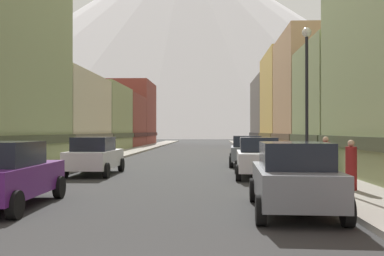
{
  "coord_description": "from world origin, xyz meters",
  "views": [
    {
      "loc": [
        1.76,
        -4.13,
        2.06
      ],
      "look_at": [
        -0.14,
        37.07,
        2.34
      ],
      "focal_mm": 41.85,
      "sensor_mm": 36.0,
      "label": 1
    }
  ],
  "objects_px": {
    "car_left_0": "(5,174)",
    "streetlamp_right": "(307,81)",
    "car_right_1": "(258,157)",
    "pedestrian_1": "(351,167)",
    "car_right_0": "(294,177)",
    "pedestrian_2": "(326,159)",
    "car_left_1": "(95,156)",
    "potted_plant_0": "(326,162)",
    "car_right_2": "(247,151)",
    "potted_plant_1": "(28,160)"
  },
  "relations": [
    {
      "from": "car_left_1",
      "to": "streetlamp_right",
      "type": "height_order",
      "value": "streetlamp_right"
    },
    {
      "from": "car_left_1",
      "to": "potted_plant_0",
      "type": "xyz_separation_m",
      "value": [
        10.8,
        0.11,
        -0.27
      ]
    },
    {
      "from": "car_left_0",
      "to": "car_right_2",
      "type": "xyz_separation_m",
      "value": [
        7.6,
        14.96,
        0.0
      ]
    },
    {
      "from": "car_left_0",
      "to": "pedestrian_2",
      "type": "height_order",
      "value": "pedestrian_2"
    },
    {
      "from": "pedestrian_1",
      "to": "streetlamp_right",
      "type": "height_order",
      "value": "streetlamp_right"
    },
    {
      "from": "streetlamp_right",
      "to": "car_right_1",
      "type": "bearing_deg",
      "value": 118.07
    },
    {
      "from": "pedestrian_2",
      "to": "streetlamp_right",
      "type": "height_order",
      "value": "streetlamp_right"
    },
    {
      "from": "car_left_1",
      "to": "pedestrian_2",
      "type": "bearing_deg",
      "value": -15.96
    },
    {
      "from": "potted_plant_0",
      "to": "car_right_0",
      "type": "bearing_deg",
      "value": -108.43
    },
    {
      "from": "potted_plant_0",
      "to": "streetlamp_right",
      "type": "distance_m",
      "value": 5.3
    },
    {
      "from": "car_left_0",
      "to": "potted_plant_0",
      "type": "height_order",
      "value": "car_left_0"
    },
    {
      "from": "potted_plant_1",
      "to": "pedestrian_1",
      "type": "distance_m",
      "value": 14.62
    },
    {
      "from": "car_left_1",
      "to": "pedestrian_1",
      "type": "relative_size",
      "value": 2.71
    },
    {
      "from": "potted_plant_0",
      "to": "pedestrian_2",
      "type": "height_order",
      "value": "pedestrian_2"
    },
    {
      "from": "car_left_0",
      "to": "car_right_2",
      "type": "height_order",
      "value": "same"
    },
    {
      "from": "pedestrian_1",
      "to": "car_left_0",
      "type": "bearing_deg",
      "value": -163.61
    },
    {
      "from": "car_left_1",
      "to": "streetlamp_right",
      "type": "relative_size",
      "value": 0.75
    },
    {
      "from": "streetlamp_right",
      "to": "potted_plant_1",
      "type": "bearing_deg",
      "value": 163.42
    },
    {
      "from": "car_left_0",
      "to": "car_right_2",
      "type": "bearing_deg",
      "value": 63.09
    },
    {
      "from": "car_right_1",
      "to": "potted_plant_1",
      "type": "xyz_separation_m",
      "value": [
        -10.8,
        0.77,
        -0.22
      ]
    },
    {
      "from": "car_left_1",
      "to": "car_right_0",
      "type": "height_order",
      "value": "same"
    },
    {
      "from": "potted_plant_0",
      "to": "car_right_1",
      "type": "bearing_deg",
      "value": -164.96
    },
    {
      "from": "pedestrian_2",
      "to": "pedestrian_1",
      "type": "bearing_deg",
      "value": -90.0
    },
    {
      "from": "car_right_1",
      "to": "potted_plant_0",
      "type": "relative_size",
      "value": 5.12
    },
    {
      "from": "pedestrian_2",
      "to": "car_right_2",
      "type": "bearing_deg",
      "value": 105.68
    },
    {
      "from": "car_right_2",
      "to": "streetlamp_right",
      "type": "height_order",
      "value": "streetlamp_right"
    },
    {
      "from": "pedestrian_2",
      "to": "streetlamp_right",
      "type": "distance_m",
      "value": 3.28
    },
    {
      "from": "car_right_2",
      "to": "pedestrian_2",
      "type": "height_order",
      "value": "pedestrian_2"
    },
    {
      "from": "car_right_2",
      "to": "potted_plant_0",
      "type": "bearing_deg",
      "value": -60.91
    },
    {
      "from": "car_left_0",
      "to": "streetlamp_right",
      "type": "xyz_separation_m",
      "value": [
        9.15,
        5.45,
        3.09
      ]
    },
    {
      "from": "car_right_1",
      "to": "streetlamp_right",
      "type": "bearing_deg",
      "value": -61.93
    },
    {
      "from": "car_right_2",
      "to": "potted_plant_0",
      "type": "xyz_separation_m",
      "value": [
        3.2,
        -5.76,
        -0.27
      ]
    },
    {
      "from": "car_right_1",
      "to": "pedestrian_2",
      "type": "xyz_separation_m",
      "value": [
        2.45,
        -2.12,
        0.03
      ]
    },
    {
      "from": "car_right_2",
      "to": "pedestrian_2",
      "type": "xyz_separation_m",
      "value": [
        2.45,
        -8.74,
        0.03
      ]
    },
    {
      "from": "car_right_0",
      "to": "streetlamp_right",
      "type": "bearing_deg",
      "value": 75.13
    },
    {
      "from": "potted_plant_0",
      "to": "pedestrian_1",
      "type": "distance_m",
      "value": 6.3
    },
    {
      "from": "car_left_0",
      "to": "car_right_0",
      "type": "height_order",
      "value": "same"
    },
    {
      "from": "pedestrian_2",
      "to": "car_right_0",
      "type": "bearing_deg",
      "value": -110.3
    },
    {
      "from": "car_left_0",
      "to": "potted_plant_0",
      "type": "distance_m",
      "value": 14.19
    },
    {
      "from": "car_left_0",
      "to": "pedestrian_1",
      "type": "distance_m",
      "value": 10.47
    },
    {
      "from": "car_right_2",
      "to": "potted_plant_1",
      "type": "bearing_deg",
      "value": -151.59
    },
    {
      "from": "pedestrian_2",
      "to": "potted_plant_1",
      "type": "bearing_deg",
      "value": 167.67
    },
    {
      "from": "car_left_1",
      "to": "car_right_0",
      "type": "xyz_separation_m",
      "value": [
        7.6,
        -9.5,
        0.0
      ]
    },
    {
      "from": "car_left_1",
      "to": "potted_plant_0",
      "type": "relative_size",
      "value": 5.05
    },
    {
      "from": "car_left_1",
      "to": "potted_plant_1",
      "type": "bearing_deg",
      "value": 179.62
    },
    {
      "from": "car_right_1",
      "to": "car_right_0",
      "type": "bearing_deg",
      "value": -90.03
    },
    {
      "from": "pedestrian_1",
      "to": "car_right_1",
      "type": "bearing_deg",
      "value": 114.42
    },
    {
      "from": "car_right_0",
      "to": "car_right_1",
      "type": "xyz_separation_m",
      "value": [
        0.0,
        8.75,
        0.0
      ]
    },
    {
      "from": "streetlamp_right",
      "to": "car_right_0",
      "type": "bearing_deg",
      "value": -104.87
    },
    {
      "from": "car_left_0",
      "to": "potted_plant_1",
      "type": "xyz_separation_m",
      "value": [
        -3.2,
        9.12,
        -0.22
      ]
    }
  ]
}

